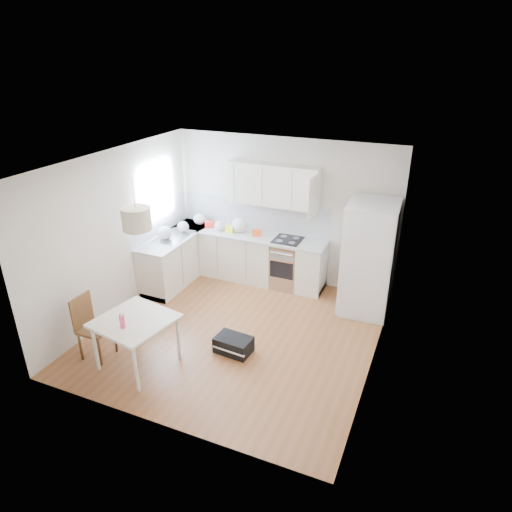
{
  "coord_description": "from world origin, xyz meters",
  "views": [
    {
      "loc": [
        2.65,
        -5.43,
        4.09
      ],
      "look_at": [
        0.17,
        0.4,
        1.19
      ],
      "focal_mm": 32.0,
      "sensor_mm": 36.0,
      "label": 1
    }
  ],
  "objects_px": {
    "dining_chair": "(95,328)",
    "dining_table": "(135,325)",
    "refrigerator": "(370,258)",
    "gym_bag": "(234,345)"
  },
  "relations": [
    {
      "from": "refrigerator",
      "to": "dining_chair",
      "type": "height_order",
      "value": "refrigerator"
    },
    {
      "from": "dining_chair",
      "to": "dining_table",
      "type": "bearing_deg",
      "value": 4.0
    },
    {
      "from": "refrigerator",
      "to": "dining_chair",
      "type": "relative_size",
      "value": 1.99
    },
    {
      "from": "refrigerator",
      "to": "gym_bag",
      "type": "xyz_separation_m",
      "value": [
        -1.53,
        -2.01,
        -0.82
      ]
    },
    {
      "from": "refrigerator",
      "to": "dining_chair",
      "type": "xyz_separation_m",
      "value": [
        -3.29,
        -2.86,
        -0.47
      ]
    },
    {
      "from": "gym_bag",
      "to": "refrigerator",
      "type": "bearing_deg",
      "value": 57.63
    },
    {
      "from": "dining_table",
      "to": "gym_bag",
      "type": "bearing_deg",
      "value": 46.55
    },
    {
      "from": "dining_table",
      "to": "gym_bag",
      "type": "xyz_separation_m",
      "value": [
        1.09,
        0.79,
        -0.54
      ]
    },
    {
      "from": "dining_chair",
      "to": "gym_bag",
      "type": "distance_m",
      "value": 1.98
    },
    {
      "from": "dining_table",
      "to": "dining_chair",
      "type": "distance_m",
      "value": 0.69
    }
  ]
}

